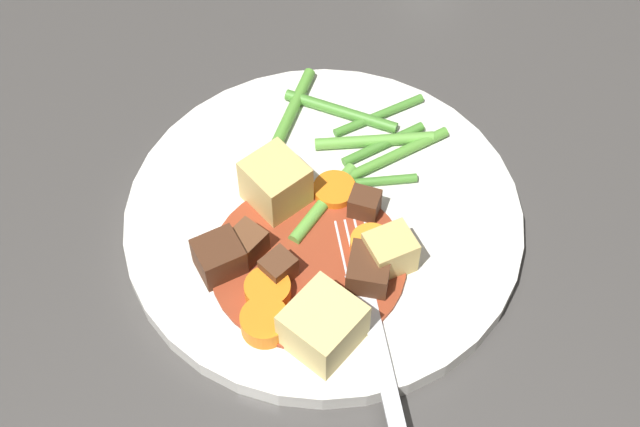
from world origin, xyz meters
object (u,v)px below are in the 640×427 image
object	(u,v)px
dinner_plate	(320,220)
carrot_slice_2	(261,322)
potato_chunk_1	(319,326)
potato_chunk_2	(386,252)
meat_chunk_4	(215,258)
fork	(371,330)
potato_chunk_0	(272,184)
meat_chunk_0	(242,245)
carrot_slice_0	(331,191)
carrot_slice_1	(325,311)
carrot_slice_3	(264,291)
meat_chunk_1	(275,269)
meat_chunk_3	(361,207)
carrot_slice_4	(367,245)
meat_chunk_2	(365,270)

from	to	relation	value
dinner_plate	carrot_slice_2	world-z (taller)	carrot_slice_2
potato_chunk_1	potato_chunk_2	bearing A→B (deg)	142.03
meat_chunk_4	fork	world-z (taller)	meat_chunk_4
potato_chunk_0	meat_chunk_0	size ratio (longest dim) A/B	1.57
dinner_plate	carrot_slice_0	distance (m)	0.02
meat_chunk_0	fork	size ratio (longest dim) A/B	0.13
dinner_plate	carrot_slice_2	size ratio (longest dim) A/B	8.87
carrot_slice_2	potato_chunk_2	bearing A→B (deg)	121.25
carrot_slice_1	carrot_slice_3	size ratio (longest dim) A/B	0.99
potato_chunk_2	meat_chunk_4	distance (m)	0.11
fork	meat_chunk_1	bearing A→B (deg)	-122.15
potato_chunk_1	fork	xyz separation A→B (m)	(-0.00, 0.03, -0.01)
carrot_slice_1	potato_chunk_1	world-z (taller)	potato_chunk_1
meat_chunk_0	meat_chunk_3	world-z (taller)	meat_chunk_0
meat_chunk_1	carrot_slice_0	bearing A→B (deg)	151.89
meat_chunk_3	fork	size ratio (longest dim) A/B	0.11
carrot_slice_0	carrot_slice_1	world-z (taller)	carrot_slice_1
carrot_slice_4	carrot_slice_3	bearing A→B (deg)	-61.35
meat_chunk_0	potato_chunk_0	bearing A→B (deg)	158.04
carrot_slice_0	meat_chunk_2	bearing A→B (deg)	17.75
meat_chunk_2	potato_chunk_1	bearing A→B (deg)	-34.58
dinner_plate	potato_chunk_1	size ratio (longest dim) A/B	6.43
dinner_plate	potato_chunk_1	world-z (taller)	potato_chunk_1
dinner_plate	fork	size ratio (longest dim) A/B	1.49
carrot_slice_4	fork	world-z (taller)	carrot_slice_4
potato_chunk_2	meat_chunk_2	size ratio (longest dim) A/B	0.97
carrot_slice_2	carrot_slice_3	size ratio (longest dim) A/B	1.04
dinner_plate	meat_chunk_2	bearing A→B (deg)	29.23
potato_chunk_0	meat_chunk_3	world-z (taller)	potato_chunk_0
carrot_slice_1	meat_chunk_0	world-z (taller)	meat_chunk_0
carrot_slice_0	potato_chunk_1	world-z (taller)	potato_chunk_1
carrot_slice_0	potato_chunk_2	xyz separation A→B (m)	(0.05, 0.03, 0.01)
carrot_slice_0	carrot_slice_4	world-z (taller)	carrot_slice_4
meat_chunk_1	fork	xyz separation A→B (m)	(0.04, 0.06, -0.01)
carrot_slice_1	carrot_slice_2	bearing A→B (deg)	-77.59
carrot_slice_2	meat_chunk_4	bearing A→B (deg)	-144.79
potato_chunk_2	meat_chunk_1	xyz separation A→B (m)	(0.01, -0.07, -0.00)
carrot_slice_0	potato_chunk_1	size ratio (longest dim) A/B	0.69
meat_chunk_2	meat_chunk_3	bearing A→B (deg)	-177.93
dinner_plate	meat_chunk_3	distance (m)	0.03
carrot_slice_1	fork	world-z (taller)	carrot_slice_1
carrot_slice_3	meat_chunk_2	size ratio (longest dim) A/B	0.96
potato_chunk_2	carrot_slice_1	bearing A→B (deg)	-45.07
carrot_slice_2	fork	distance (m)	0.07
potato_chunk_0	potato_chunk_2	xyz separation A→B (m)	(0.05, 0.07, -0.00)
carrot_slice_3	meat_chunk_2	xyz separation A→B (m)	(-0.01, 0.06, 0.00)
carrot_slice_0	meat_chunk_4	distance (m)	0.09
potato_chunk_1	meat_chunk_0	distance (m)	0.08
carrot_slice_0	carrot_slice_4	size ratio (longest dim) A/B	1.05
carrot_slice_4	meat_chunk_4	xyz separation A→B (m)	(0.01, -0.09, 0.01)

